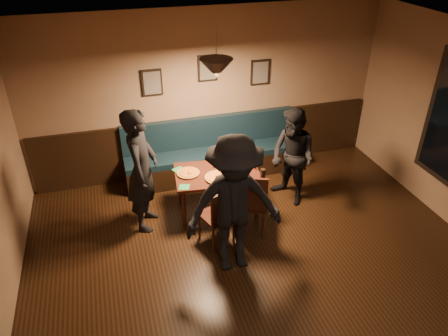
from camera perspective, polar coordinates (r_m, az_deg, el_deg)
name	(u,v)px	position (r m, az deg, el deg)	size (l,w,h in m)	color
floor	(286,316)	(5.21, 8.37, -19.02)	(7.00, 7.00, 0.00)	black
ceiling	(312,81)	(3.58, 11.78, 11.37)	(7.00, 7.00, 0.00)	silver
wall_back	(208,94)	(7.15, -2.21, 9.86)	(6.00, 6.00, 0.00)	#8C704F
wainscot	(209,143)	(7.49, -2.01, 3.34)	(5.88, 0.06, 1.00)	black
booth_bench	(213,150)	(7.26, -1.47, 2.40)	(3.00, 0.60, 1.00)	#0F232D
picture_left	(152,83)	(6.87, -9.62, 11.22)	(0.32, 0.04, 0.42)	black
picture_center	(208,68)	(6.98, -2.22, 13.23)	(0.32, 0.04, 0.42)	black
picture_right	(260,72)	(7.28, 4.85, 12.67)	(0.32, 0.04, 0.42)	black
pendant_lamp	(216,68)	(5.64, -1.03, 13.21)	(0.44, 0.44, 0.25)	black
dining_table	(218,191)	(6.48, -0.88, -3.16)	(1.25, 0.80, 0.67)	black
chair_near_left	(216,214)	(5.82, -1.04, -6.20)	(0.40, 0.40, 0.91)	black
chair_near_right	(251,201)	(5.99, 3.67, -4.43)	(0.44, 0.44, 1.00)	black
diner_left	(142,171)	(5.98, -10.93, -0.34)	(0.67, 0.44, 1.83)	black
diner_right	(293,157)	(6.57, 9.18, 1.44)	(0.75, 0.59, 1.55)	black
diner_front	(234,206)	(5.15, 1.38, -5.07)	(1.21, 0.69, 1.87)	black
pizza_a	(188,173)	(6.28, -4.83, -0.67)	(0.33, 0.33, 0.04)	#CD5B26
pizza_b	(218,177)	(6.15, -0.79, -1.28)	(0.39, 0.39, 0.04)	orange
pizza_c	(243,162)	(6.55, 2.53, 0.85)	(0.34, 0.34, 0.04)	orange
soda_glass	(263,174)	(6.15, 5.23, -0.80)	(0.07, 0.07, 0.16)	black
tabasco_bottle	(256,166)	(6.38, 4.25, 0.25)	(0.02, 0.02, 0.11)	#9E0705
napkin_a	(179,170)	(6.40, -6.05, -0.27)	(0.16, 0.16, 0.01)	#1F763C
napkin_b	(184,187)	(5.99, -5.35, -2.57)	(0.14, 0.14, 0.01)	#22803F
cutlery_set	(223,186)	(5.98, -0.18, -2.49)	(0.02, 0.19, 0.00)	silver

